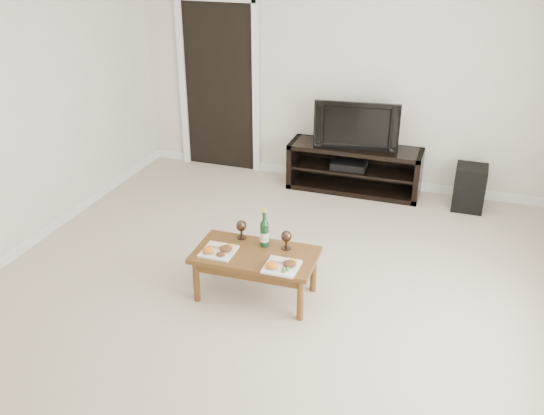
{
  "coord_description": "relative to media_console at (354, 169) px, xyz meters",
  "views": [
    {
      "loc": [
        1.44,
        -4.04,
        2.96
      ],
      "look_at": [
        -0.06,
        0.37,
        0.7
      ],
      "focal_mm": 40.0,
      "sensor_mm": 36.0,
      "label": 1
    }
  ],
  "objects": [
    {
      "name": "subwoofer",
      "position": [
        1.31,
        -0.07,
        -0.03
      ],
      "size": [
        0.33,
        0.33,
        0.5
      ],
      "primitive_type": "cube",
      "rotation": [
        0.0,
        0.0,
        0.0
      ],
      "color": "black",
      "rests_on": "ground"
    },
    {
      "name": "floor",
      "position": [
        -0.24,
        -2.5,
        -0.28
      ],
      "size": [
        5.5,
        5.5,
        0.0
      ],
      "primitive_type": "plane",
      "color": "beige",
      "rests_on": "ground"
    },
    {
      "name": "goblet_left",
      "position": [
        -0.54,
        -2.24,
        0.23
      ],
      "size": [
        0.09,
        0.09,
        0.17
      ],
      "primitive_type": null,
      "color": "#3A281F",
      "rests_on": "coffee_table"
    },
    {
      "name": "av_receiver",
      "position": [
        -0.06,
        -0.01,
        0.05
      ],
      "size": [
        0.41,
        0.31,
        0.08
      ],
      "primitive_type": "cube",
      "rotation": [
        0.0,
        0.0,
        0.03
      ],
      "color": "black",
      "rests_on": "media_console"
    },
    {
      "name": "wine_bottle",
      "position": [
        -0.3,
        -2.3,
        0.32
      ],
      "size": [
        0.07,
        0.07,
        0.35
      ],
      "primitive_type": "cylinder",
      "color": "#0E341B",
      "rests_on": "coffee_table"
    },
    {
      "name": "goblet_right",
      "position": [
        -0.11,
        -2.3,
        0.23
      ],
      "size": [
        0.09,
        0.09,
        0.17
      ],
      "primitive_type": null,
      "color": "#3A281F",
      "rests_on": "coffee_table"
    },
    {
      "name": "plate_left",
      "position": [
        -0.63,
        -2.54,
        0.18
      ],
      "size": [
        0.27,
        0.27,
        0.07
      ],
      "primitive_type": "cube",
      "color": "white",
      "rests_on": "coffee_table"
    },
    {
      "name": "plate_right",
      "position": [
        -0.05,
        -2.6,
        0.18
      ],
      "size": [
        0.27,
        0.27,
        0.07
      ],
      "primitive_type": "cube",
      "color": "white",
      "rests_on": "coffee_table"
    },
    {
      "name": "media_console",
      "position": [
        0.0,
        0.0,
        0.0
      ],
      "size": [
        1.54,
        0.45,
        0.55
      ],
      "primitive_type": "cube",
      "color": "black",
      "rests_on": "ground"
    },
    {
      "name": "back_wall",
      "position": [
        -0.24,
        0.27,
        1.02
      ],
      "size": [
        5.0,
        0.04,
        2.6
      ],
      "primitive_type": "cube",
      "color": "beige",
      "rests_on": "ground"
    },
    {
      "name": "television",
      "position": [
        -0.0,
        0.0,
        0.55
      ],
      "size": [
        0.96,
        0.24,
        0.55
      ],
      "primitive_type": "imported",
      "rotation": [
        0.0,
        0.0,
        0.12
      ],
      "color": "black",
      "rests_on": "media_console"
    },
    {
      "name": "doorway",
      "position": [
        -1.79,
        0.24,
        0.75
      ],
      "size": [
        0.9,
        0.02,
        2.05
      ],
      "primitive_type": "cube",
      "color": "black",
      "rests_on": "ground"
    },
    {
      "name": "coffee_table",
      "position": [
        -0.33,
        -2.45,
        -0.07
      ],
      "size": [
        1.04,
        0.58,
        0.42
      ],
      "primitive_type": "cube",
      "rotation": [
        0.0,
        0.0,
        0.03
      ],
      "color": "brown",
      "rests_on": "ground"
    }
  ]
}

